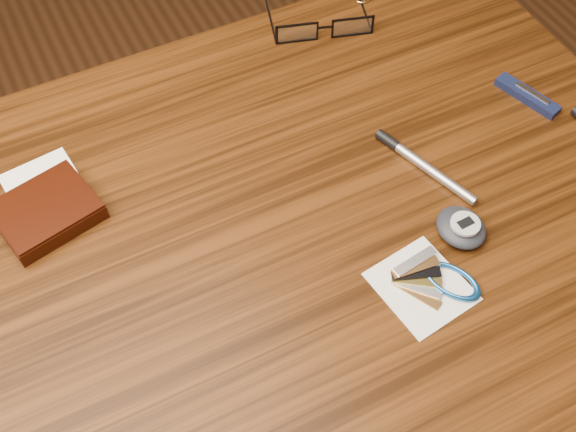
# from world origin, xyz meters

# --- Properties ---
(desk) EXTENTS (1.00, 0.70, 0.75)m
(desk) POSITION_xyz_m (0.00, 0.00, 0.65)
(desk) COLOR #3A1D09
(desk) RESTS_ON ground
(wallet_and_card) EXTENTS (0.11, 0.14, 0.02)m
(wallet_and_card) POSITION_xyz_m (-0.15, 0.16, 0.76)
(wallet_and_card) COLOR black
(wallet_and_card) RESTS_ON desk
(eyeglasses) EXTENTS (0.16, 0.16, 0.03)m
(eyeglasses) POSITION_xyz_m (0.24, 0.28, 0.76)
(eyeglasses) COLOR black
(eyeglasses) RESTS_ON desk
(pedometer) EXTENTS (0.05, 0.06, 0.02)m
(pedometer) POSITION_xyz_m (0.22, -0.05, 0.76)
(pedometer) COLOR black
(pedometer) RESTS_ON desk
(notepad_keys) EXTENTS (0.11, 0.10, 0.01)m
(notepad_keys) POSITION_xyz_m (0.17, -0.09, 0.75)
(notepad_keys) COLOR silver
(notepad_keys) RESTS_ON desk
(pocket_knife) EXTENTS (0.04, 0.08, 0.01)m
(pocket_knife) POSITION_xyz_m (0.40, 0.07, 0.76)
(pocket_knife) COLOR #111C33
(pocket_knife) RESTS_ON desk
(silver_pen) EXTENTS (0.05, 0.13, 0.01)m
(silver_pen) POSITION_xyz_m (0.23, 0.04, 0.76)
(silver_pen) COLOR #AFB0B3
(silver_pen) RESTS_ON desk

